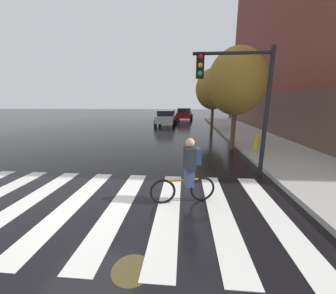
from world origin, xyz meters
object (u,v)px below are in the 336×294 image
at_px(sedan_far, 184,114).
at_px(cyclist, 188,171).
at_px(street_tree_mid, 214,89).
at_px(traffic_light_near, 242,92).
at_px(street_tree_near, 237,82).
at_px(manhole_cover, 132,270).
at_px(sedan_mid, 166,118).
at_px(fire_hydrant, 256,141).

distance_m(sedan_far, cyclist, 23.31).
relative_size(sedan_far, street_tree_mid, 0.91).
xyz_separation_m(sedan_far, traffic_light_near, (1.80, -21.42, 2.03)).
relative_size(sedan_far, street_tree_near, 0.92).
bearing_deg(manhole_cover, cyclist, 68.25).
bearing_deg(cyclist, street_tree_near, 67.58).
bearing_deg(sedan_mid, cyclist, -82.84).
height_order(manhole_cover, traffic_light_near, traffic_light_near).
height_order(sedan_far, street_tree_near, street_tree_near).
height_order(manhole_cover, sedan_far, sedan_far).
distance_m(sedan_mid, street_tree_near, 12.05).
relative_size(traffic_light_near, fire_hydrant, 5.38).
distance_m(manhole_cover, sedan_mid, 19.16).
xyz_separation_m(manhole_cover, cyclist, (0.89, 2.24, 0.84)).
relative_size(manhole_cover, fire_hydrant, 0.82).
relative_size(traffic_light_near, street_tree_mid, 0.80).
relative_size(street_tree_near, street_tree_mid, 0.99).
xyz_separation_m(manhole_cover, fire_hydrant, (4.50, 7.85, 0.53)).
bearing_deg(cyclist, sedan_far, 90.34).
xyz_separation_m(cyclist, fire_hydrant, (3.61, 5.61, -0.31)).
bearing_deg(street_tree_mid, sedan_far, 102.74).
bearing_deg(fire_hydrant, manhole_cover, -119.85).
bearing_deg(fire_hydrant, street_tree_near, 157.03).
relative_size(sedan_far, fire_hydrant, 6.16).
bearing_deg(street_tree_mid, street_tree_near, -87.88).
bearing_deg(street_tree_mid, cyclist, -100.09).
height_order(sedan_mid, traffic_light_near, traffic_light_near).
xyz_separation_m(sedan_mid, street_tree_mid, (4.38, -4.16, 2.73)).
bearing_deg(street_tree_mid, traffic_light_near, -93.13).
distance_m(manhole_cover, street_tree_mid, 15.68).
height_order(traffic_light_near, street_tree_near, street_tree_near).
relative_size(manhole_cover, cyclist, 0.38).
bearing_deg(sedan_far, street_tree_near, -81.28).
bearing_deg(manhole_cover, sedan_far, 88.30).
height_order(sedan_far, street_tree_mid, street_tree_mid).
relative_size(cyclist, traffic_light_near, 0.40).
height_order(sedan_far, traffic_light_near, traffic_light_near).
relative_size(manhole_cover, street_tree_near, 0.12).
bearing_deg(sedan_far, cyclist, -89.66).
bearing_deg(street_tree_near, sedan_far, 98.72).
bearing_deg(sedan_mid, traffic_light_near, -75.82).
distance_m(sedan_far, street_tree_mid, 11.20).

